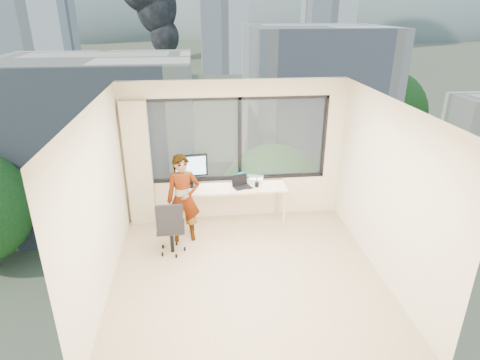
{
  "coord_description": "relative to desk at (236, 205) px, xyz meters",
  "views": [
    {
      "loc": [
        -0.65,
        -5.03,
        3.73
      ],
      "look_at": [
        0.0,
        1.0,
        1.15
      ],
      "focal_mm": 30.44,
      "sensor_mm": 36.0,
      "label": 1
    }
  ],
  "objects": [
    {
      "name": "floor",
      "position": [
        0.0,
        -1.66,
        -0.38
      ],
      "size": [
        4.0,
        4.0,
        0.01
      ],
      "primitive_type": "cube",
      "color": "tan",
      "rests_on": "ground"
    },
    {
      "name": "ceiling",
      "position": [
        0.0,
        -1.66,
        2.23
      ],
      "size": [
        4.0,
        4.0,
        0.01
      ],
      "primitive_type": "cube",
      "color": "white",
      "rests_on": "ground"
    },
    {
      "name": "wall_front",
      "position": [
        0.0,
        -3.66,
        0.93
      ],
      "size": [
        4.0,
        0.01,
        2.6
      ],
      "primitive_type": "cube",
      "color": "#F3E3BC",
      "rests_on": "ground"
    },
    {
      "name": "wall_left",
      "position": [
        -2.0,
        -1.66,
        0.93
      ],
      "size": [
        0.01,
        4.0,
        2.6
      ],
      "primitive_type": "cube",
      "color": "#F3E3BC",
      "rests_on": "ground"
    },
    {
      "name": "wall_right",
      "position": [
        2.0,
        -1.66,
        0.93
      ],
      "size": [
        0.01,
        4.0,
        2.6
      ],
      "primitive_type": "cube",
      "color": "#F3E3BC",
      "rests_on": "ground"
    },
    {
      "name": "window_wall",
      "position": [
        0.05,
        0.34,
        1.15
      ],
      "size": [
        3.3,
        0.16,
        1.55
      ],
      "primitive_type": null,
      "color": "black",
      "rests_on": "ground"
    },
    {
      "name": "curtain",
      "position": [
        -1.72,
        0.22,
        0.77
      ],
      "size": [
        0.45,
        0.14,
        2.3
      ],
      "primitive_type": "cube",
      "color": "beige",
      "rests_on": "floor"
    },
    {
      "name": "desk",
      "position": [
        0.0,
        0.0,
        0.0
      ],
      "size": [
        1.8,
        0.6,
        0.75
      ],
      "primitive_type": "cube",
      "color": "beige",
      "rests_on": "floor"
    },
    {
      "name": "chair",
      "position": [
        -1.15,
        -0.86,
        0.11
      ],
      "size": [
        0.51,
        0.51,
        0.97
      ],
      "primitive_type": null,
      "rotation": [
        0.0,
        0.0,
        0.03
      ],
      "color": "black",
      "rests_on": "floor"
    },
    {
      "name": "person",
      "position": [
        -0.94,
        -0.47,
        0.39
      ],
      "size": [
        0.59,
        0.41,
        1.54
      ],
      "primitive_type": "imported",
      "rotation": [
        0.0,
        0.0,
        0.08
      ],
      "color": "#2D2D33",
      "rests_on": "floor"
    },
    {
      "name": "monitor",
      "position": [
        -0.8,
        0.11,
        0.68
      ],
      "size": [
        0.61,
        0.21,
        0.6
      ],
      "primitive_type": null,
      "rotation": [
        0.0,
        0.0,
        0.13
      ],
      "color": "black",
      "rests_on": "desk"
    },
    {
      "name": "game_console",
      "position": [
        0.36,
        0.2,
        0.41
      ],
      "size": [
        0.38,
        0.35,
        0.08
      ],
      "primitive_type": "cube",
      "rotation": [
        0.0,
        0.0,
        -0.3
      ],
      "color": "white",
      "rests_on": "desk"
    },
    {
      "name": "laptop",
      "position": [
        0.1,
        -0.06,
        0.47
      ],
      "size": [
        0.39,
        0.4,
        0.19
      ],
      "primitive_type": null,
      "rotation": [
        0.0,
        0.0,
        0.35
      ],
      "color": "black",
      "rests_on": "desk"
    },
    {
      "name": "cellphone",
      "position": [
        0.24,
        -0.13,
        0.38
      ],
      "size": [
        0.12,
        0.09,
        0.01
      ],
      "primitive_type": "cube",
      "rotation": [
        0.0,
        0.0,
        0.36
      ],
      "color": "black",
      "rests_on": "desk"
    },
    {
      "name": "pen_cup",
      "position": [
        0.37,
        -0.06,
        0.42
      ],
      "size": [
        0.09,
        0.09,
        0.09
      ],
      "primitive_type": "cylinder",
      "rotation": [
        0.0,
        0.0,
        -0.2
      ],
      "color": "black",
      "rests_on": "desk"
    },
    {
      "name": "handbag",
      "position": [
        0.13,
        0.17,
        0.48
      ],
      "size": [
        0.29,
        0.18,
        0.2
      ],
      "primitive_type": "ellipsoid",
      "rotation": [
        0.0,
        0.0,
        -0.19
      ],
      "color": "#0D524F",
      "rests_on": "desk"
    },
    {
      "name": "exterior_ground",
      "position": [
        0.0,
        118.34,
        -14.38
      ],
      "size": [
        400.0,
        400.0,
        0.04
      ],
      "primitive_type": "cube",
      "color": "#515B3D",
      "rests_on": "ground"
    },
    {
      "name": "near_bldg_a",
      "position": [
        -9.0,
        28.34,
        -7.38
      ],
      "size": [
        16.0,
        12.0,
        14.0
      ],
      "primitive_type": "cube",
      "color": "#EDE8C6",
      "rests_on": "exterior_ground"
    },
    {
      "name": "near_bldg_b",
      "position": [
        12.0,
        36.34,
        -6.38
      ],
      "size": [
        14.0,
        13.0,
        16.0
      ],
      "primitive_type": "cube",
      "color": "silver",
      "rests_on": "exterior_ground"
    },
    {
      "name": "far_tower_a",
      "position": [
        -35.0,
        93.34,
        -0.38
      ],
      "size": [
        14.0,
        14.0,
        28.0
      ],
      "primitive_type": "cube",
      "color": "silver",
      "rests_on": "exterior_ground"
    },
    {
      "name": "far_tower_b",
      "position": [
        8.0,
        118.34,
        0.62
      ],
      "size": [
        13.0,
        13.0,
        30.0
      ],
      "primitive_type": "cube",
      "color": "silver",
      "rests_on": "exterior_ground"
    },
    {
      "name": "far_tower_c",
      "position": [
        45.0,
        138.34,
        -1.38
      ],
      "size": [
        15.0,
        15.0,
        26.0
      ],
      "primitive_type": "cube",
      "color": "silver",
      "rests_on": "exterior_ground"
    },
    {
      "name": "far_tower_d",
      "position": [
        -60.0,
        148.34,
        -3.38
      ],
      "size": [
        16.0,
        14.0,
        22.0
      ],
      "primitive_type": "cube",
      "color": "silver",
      "rests_on": "exterior_ground"
    },
    {
      "name": "hill_a",
      "position": [
        -120.0,
        318.34,
        -14.38
      ],
      "size": [
        288.0,
        216.0,
        90.0
      ],
      "primitive_type": "ellipsoid",
      "color": "slate",
      "rests_on": "exterior_ground"
    },
    {
      "name": "hill_b",
      "position": [
        100.0,
        318.34,
        -14.38
      ],
      "size": [
        300.0,
        220.0,
        96.0
      ],
      "primitive_type": "ellipsoid",
      "color": "slate",
      "rests_on": "exterior_ground"
    },
    {
      "name": "tree_b",
      "position": [
        4.0,
        16.34,
        -9.88
      ],
      "size": [
        7.6,
        7.6,
        9.0
      ],
      "primitive_type": null,
      "color": "#1F4F1A",
      "rests_on": "exterior_ground"
    },
    {
      "name": "tree_c",
      "position": [
        22.0,
        38.34,
        -9.38
      ],
      "size": [
        8.4,
        8.4,
        10.0
      ],
      "primitive_type": null,
      "color": "#1F4F1A",
      "rests_on": "exterior_ground"
    }
  ]
}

